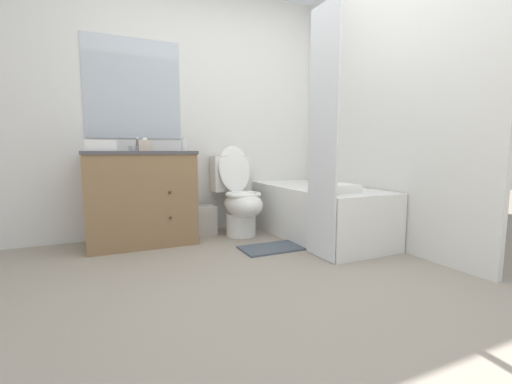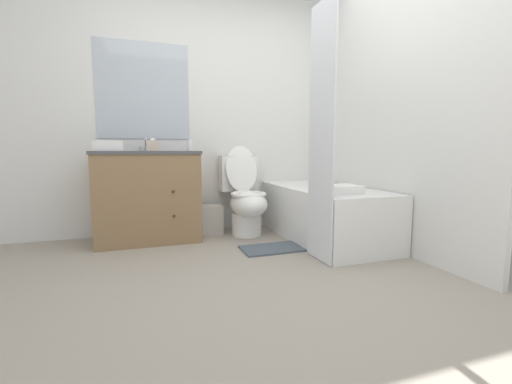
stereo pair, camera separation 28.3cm
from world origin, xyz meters
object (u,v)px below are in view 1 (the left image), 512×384
object	(u,v)px
wastebasket	(203,220)
bath_mat	(272,248)
vanity_cabinet	(141,197)
sink_faucet	(137,147)
tissue_box	(145,145)
hand_towel_folded	(101,146)
bath_towel_folded	(338,188)
toilet	(239,198)
soap_dispenser	(184,145)
bathtub	(317,212)

from	to	relation	value
wastebasket	bath_mat	bearing A→B (deg)	-62.63
wastebasket	vanity_cabinet	bearing A→B (deg)	-171.46
sink_faucet	tissue_box	bearing A→B (deg)	-60.98
hand_towel_folded	bath_mat	xyz separation A→B (m)	(1.31, -0.53, -0.88)
bath_towel_folded	bath_mat	distance (m)	0.77
sink_faucet	toilet	bearing A→B (deg)	-15.36
toilet	bath_mat	distance (m)	0.71
soap_dispenser	hand_towel_folded	distance (m)	0.71
toilet	hand_towel_folded	world-z (taller)	hand_towel_folded
vanity_cabinet	bathtub	world-z (taller)	vanity_cabinet
bathtub	soap_dispenser	world-z (taller)	soap_dispenser
bathtub	soap_dispenser	size ratio (longest dim) A/B	11.64
toilet	soap_dispenser	distance (m)	0.76
wastebasket	hand_towel_folded	size ratio (longest dim) A/B	1.23
vanity_cabinet	toilet	size ratio (longest dim) A/B	1.05
toilet	bathtub	world-z (taller)	toilet
vanity_cabinet	sink_faucet	bearing A→B (deg)	90.00
vanity_cabinet	sink_faucet	world-z (taller)	sink_faucet
wastebasket	hand_towel_folded	bearing A→B (deg)	-165.31
bath_mat	hand_towel_folded	bearing A→B (deg)	158.02
wastebasket	tissue_box	bearing A→B (deg)	-178.31
bath_mat	toilet	bearing A→B (deg)	95.75
bathtub	soap_dispenser	distance (m)	1.43
soap_dispenser	bathtub	bearing A→B (deg)	-20.34
wastebasket	tissue_box	size ratio (longest dim) A/B	2.22
bathtub	bath_mat	size ratio (longest dim) A/B	2.84
tissue_box	bath_towel_folded	xyz separation A→B (m)	(1.42, -1.02, -0.36)
vanity_cabinet	soap_dispenser	world-z (taller)	soap_dispenser
sink_faucet	bathtub	xyz separation A→B (m)	(1.59, -0.67, -0.63)
hand_towel_folded	bath_mat	distance (m)	1.66
soap_dispenser	hand_towel_folded	size ratio (longest dim) A/B	0.56
sink_faucet	bathtub	size ratio (longest dim) A/B	0.09
vanity_cabinet	toilet	world-z (taller)	toilet
vanity_cabinet	wastebasket	bearing A→B (deg)	8.54
bathtub	sink_faucet	bearing A→B (deg)	157.18
bath_towel_folded	bathtub	bearing A→B (deg)	76.31
soap_dispenser	bath_mat	bearing A→B (deg)	-46.52
soap_dispenser	hand_towel_folded	bearing A→B (deg)	-171.40
tissue_box	soap_dispenser	bearing A→B (deg)	-19.23
soap_dispenser	hand_towel_folded	world-z (taller)	soap_dispenser
toilet	bathtub	xyz separation A→B (m)	(0.66, -0.41, -0.12)
sink_faucet	soap_dispenser	xyz separation A→B (m)	(0.39, -0.23, 0.02)
toilet	bath_towel_folded	xyz separation A→B (m)	(0.55, -0.87, 0.16)
tissue_box	vanity_cabinet	bearing A→B (deg)	-129.38
tissue_box	bath_towel_folded	size ratio (longest dim) A/B	0.44
soap_dispenser	bath_towel_folded	world-z (taller)	soap_dispenser
bath_towel_folded	hand_towel_folded	bearing A→B (deg)	156.14
wastebasket	soap_dispenser	size ratio (longest dim) A/B	2.21
wastebasket	bath_mat	world-z (taller)	wastebasket
bathtub	tissue_box	bearing A→B (deg)	159.90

